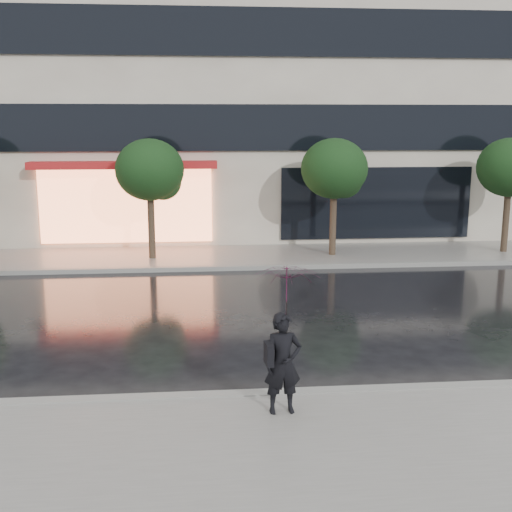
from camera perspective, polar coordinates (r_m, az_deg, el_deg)
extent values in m
plane|color=black|center=(11.82, 2.31, -10.55)|extent=(120.00, 120.00, 0.00)
cube|color=slate|center=(8.91, 5.14, -18.11)|extent=(60.00, 4.50, 0.12)
cube|color=slate|center=(21.60, -1.17, -0.03)|extent=(60.00, 3.50, 0.12)
cube|color=gray|center=(10.88, 3.01, -12.20)|extent=(60.00, 0.25, 0.14)
cube|color=gray|center=(19.89, -0.82, -1.03)|extent=(60.00, 0.25, 0.14)
cube|color=beige|center=(29.22, -2.37, 20.69)|extent=(30.00, 12.00, 18.00)
cube|color=black|center=(22.82, -1.51, 11.33)|extent=(28.00, 0.12, 1.60)
cube|color=black|center=(23.02, -1.56, 19.32)|extent=(28.00, 0.12, 1.60)
cube|color=#FF8C59|center=(23.08, -11.46, 4.39)|extent=(6.00, 0.10, 2.60)
cube|color=#AF1B1D|center=(22.62, -11.70, 7.92)|extent=(6.40, 0.70, 0.25)
cube|color=black|center=(23.85, 10.64, 4.65)|extent=(7.00, 0.10, 2.60)
cylinder|color=#33261C|center=(21.17, -9.27, 2.44)|extent=(0.22, 0.22, 2.20)
ellipsoid|color=black|center=(20.95, -9.44, 7.58)|extent=(2.20, 2.20, 1.98)
sphere|color=black|center=(21.15, -8.28, 6.56)|extent=(1.20, 1.20, 1.20)
cylinder|color=#33261C|center=(21.57, 6.85, 2.69)|extent=(0.22, 0.22, 2.20)
ellipsoid|color=black|center=(21.36, 6.97, 7.73)|extent=(2.20, 2.20, 1.98)
sphere|color=black|center=(21.67, 7.88, 6.70)|extent=(1.20, 1.20, 1.20)
cylinder|color=#33261C|center=(23.55, 21.30, 2.73)|extent=(0.22, 0.22, 2.20)
ellipsoid|color=black|center=(23.35, 21.65, 7.33)|extent=(2.20, 2.20, 1.98)
imported|color=black|center=(9.87, 2.41, -9.51)|extent=(0.61, 0.43, 1.58)
imported|color=#3D0B24|center=(9.54, 2.77, -3.44)|extent=(1.08, 1.09, 0.90)
cylinder|color=black|center=(9.69, 2.74, -6.30)|extent=(0.02, 0.02, 0.79)
cube|color=black|center=(9.71, 1.15, -8.69)|extent=(0.13, 0.30, 0.34)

